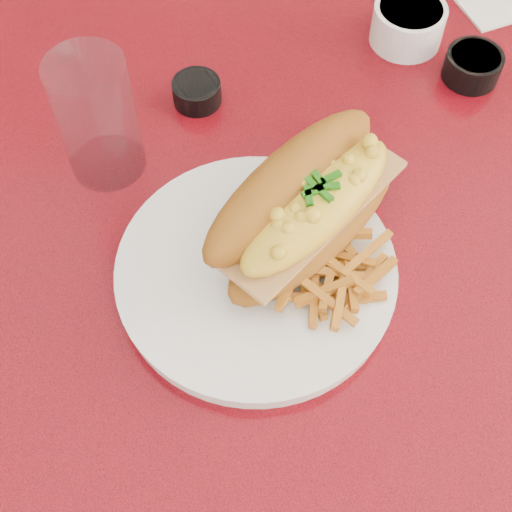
{
  "coord_description": "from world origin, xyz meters",
  "views": [
    {
      "loc": [
        -0.17,
        -0.45,
        1.36
      ],
      "look_at": [
        -0.16,
        -0.12,
        0.81
      ],
      "focal_mm": 50.0,
      "sensor_mm": 36.0,
      "label": 1
    }
  ],
  "objects_px": {
    "diner_table": "(383,253)",
    "water_tumbler": "(97,118)",
    "fork": "(299,214)",
    "gravy_ramekin": "(408,23)",
    "booth_bench_far": "(317,17)",
    "sauce_cup_left": "(197,91)",
    "mac_hoagie": "(306,204)",
    "dinner_plate": "(256,272)",
    "sauce_cup_right": "(473,65)"
  },
  "relations": [
    {
      "from": "dinner_plate",
      "to": "mac_hoagie",
      "type": "height_order",
      "value": "mac_hoagie"
    },
    {
      "from": "booth_bench_far",
      "to": "sauce_cup_left",
      "type": "xyz_separation_m",
      "value": [
        -0.22,
        -0.7,
        0.5
      ]
    },
    {
      "from": "fork",
      "to": "diner_table",
      "type": "bearing_deg",
      "value": -78.3
    },
    {
      "from": "diner_table",
      "to": "water_tumbler",
      "type": "distance_m",
      "value": 0.39
    },
    {
      "from": "dinner_plate",
      "to": "mac_hoagie",
      "type": "relative_size",
      "value": 1.34
    },
    {
      "from": "booth_bench_far",
      "to": "water_tumbler",
      "type": "relative_size",
      "value": 8.89
    },
    {
      "from": "mac_hoagie",
      "to": "gravy_ramekin",
      "type": "xyz_separation_m",
      "value": [
        0.14,
        0.28,
        -0.04
      ]
    },
    {
      "from": "gravy_ramekin",
      "to": "sauce_cup_left",
      "type": "relative_size",
      "value": 1.5
    },
    {
      "from": "mac_hoagie",
      "to": "sauce_cup_left",
      "type": "relative_size",
      "value": 4.13
    },
    {
      "from": "sauce_cup_left",
      "to": "mac_hoagie",
      "type": "bearing_deg",
      "value": -60.66
    },
    {
      "from": "mac_hoagie",
      "to": "gravy_ramekin",
      "type": "relative_size",
      "value": 2.75
    },
    {
      "from": "water_tumbler",
      "to": "mac_hoagie",
      "type": "bearing_deg",
      "value": -27.46
    },
    {
      "from": "booth_bench_far",
      "to": "dinner_plate",
      "type": "height_order",
      "value": "booth_bench_far"
    },
    {
      "from": "mac_hoagie",
      "to": "water_tumbler",
      "type": "xyz_separation_m",
      "value": [
        -0.2,
        0.1,
        0.01
      ]
    },
    {
      "from": "booth_bench_far",
      "to": "gravy_ramekin",
      "type": "xyz_separation_m",
      "value": [
        0.02,
        -0.61,
        0.51
      ]
    },
    {
      "from": "booth_bench_far",
      "to": "gravy_ramekin",
      "type": "height_order",
      "value": "booth_bench_far"
    },
    {
      "from": "sauce_cup_left",
      "to": "sauce_cup_right",
      "type": "xyz_separation_m",
      "value": [
        0.31,
        0.03,
        0.0
      ]
    },
    {
      "from": "diner_table",
      "to": "sauce_cup_left",
      "type": "distance_m",
      "value": 0.3
    },
    {
      "from": "mac_hoagie",
      "to": "fork",
      "type": "relative_size",
      "value": 1.53
    },
    {
      "from": "dinner_plate",
      "to": "sauce_cup_right",
      "type": "relative_size",
      "value": 4.84
    },
    {
      "from": "gravy_ramekin",
      "to": "sauce_cup_right",
      "type": "relative_size",
      "value": 1.31
    },
    {
      "from": "dinner_plate",
      "to": "diner_table",
      "type": "bearing_deg",
      "value": 37.43
    },
    {
      "from": "mac_hoagie",
      "to": "gravy_ramekin",
      "type": "height_order",
      "value": "mac_hoagie"
    },
    {
      "from": "booth_bench_far",
      "to": "dinner_plate",
      "type": "xyz_separation_m",
      "value": [
        -0.16,
        -0.93,
        0.49
      ]
    },
    {
      "from": "fork",
      "to": "water_tumbler",
      "type": "relative_size",
      "value": 1.14
    },
    {
      "from": "booth_bench_far",
      "to": "sauce_cup_right",
      "type": "bearing_deg",
      "value": -82.43
    },
    {
      "from": "sauce_cup_right",
      "to": "fork",
      "type": "bearing_deg",
      "value": -136.11
    },
    {
      "from": "diner_table",
      "to": "fork",
      "type": "height_order",
      "value": "fork"
    },
    {
      "from": "diner_table",
      "to": "mac_hoagie",
      "type": "relative_size",
      "value": 5.24
    },
    {
      "from": "gravy_ramekin",
      "to": "water_tumbler",
      "type": "relative_size",
      "value": 0.63
    },
    {
      "from": "booth_bench_far",
      "to": "gravy_ramekin",
      "type": "bearing_deg",
      "value": -87.74
    },
    {
      "from": "dinner_plate",
      "to": "water_tumbler",
      "type": "distance_m",
      "value": 0.21
    },
    {
      "from": "fork",
      "to": "gravy_ramekin",
      "type": "height_order",
      "value": "gravy_ramekin"
    },
    {
      "from": "mac_hoagie",
      "to": "sauce_cup_right",
      "type": "xyz_separation_m",
      "value": [
        0.2,
        0.22,
        -0.04
      ]
    },
    {
      "from": "dinner_plate",
      "to": "sauce_cup_left",
      "type": "xyz_separation_m",
      "value": [
        -0.06,
        0.23,
        0.0
      ]
    },
    {
      "from": "booth_bench_far",
      "to": "sauce_cup_left",
      "type": "relative_size",
      "value": 21.1
    },
    {
      "from": "diner_table",
      "to": "sauce_cup_right",
      "type": "relative_size",
      "value": 18.91
    },
    {
      "from": "water_tumbler",
      "to": "booth_bench_far",
      "type": "bearing_deg",
      "value": 68.59
    },
    {
      "from": "gravy_ramekin",
      "to": "sauce_cup_left",
      "type": "xyz_separation_m",
      "value": [
        -0.24,
        -0.09,
        -0.01
      ]
    },
    {
      "from": "diner_table",
      "to": "sauce_cup_left",
      "type": "height_order",
      "value": "sauce_cup_left"
    },
    {
      "from": "sauce_cup_right",
      "to": "booth_bench_far",
      "type": "bearing_deg",
      "value": 97.57
    },
    {
      "from": "water_tumbler",
      "to": "diner_table",
      "type": "bearing_deg",
      "value": -3.83
    },
    {
      "from": "dinner_plate",
      "to": "gravy_ramekin",
      "type": "bearing_deg",
      "value": 59.98
    },
    {
      "from": "sauce_cup_left",
      "to": "sauce_cup_right",
      "type": "bearing_deg",
      "value": 5.27
    },
    {
      "from": "sauce_cup_left",
      "to": "water_tumbler",
      "type": "distance_m",
      "value": 0.14
    },
    {
      "from": "mac_hoagie",
      "to": "sauce_cup_right",
      "type": "relative_size",
      "value": 3.61
    },
    {
      "from": "fork",
      "to": "gravy_ramekin",
      "type": "relative_size",
      "value": 1.8
    },
    {
      "from": "diner_table",
      "to": "water_tumbler",
      "type": "xyz_separation_m",
      "value": [
        -0.31,
        0.02,
        0.23
      ]
    },
    {
      "from": "water_tumbler",
      "to": "sauce_cup_left",
      "type": "bearing_deg",
      "value": 43.21
    },
    {
      "from": "gravy_ramekin",
      "to": "diner_table",
      "type": "bearing_deg",
      "value": -97.03
    }
  ]
}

